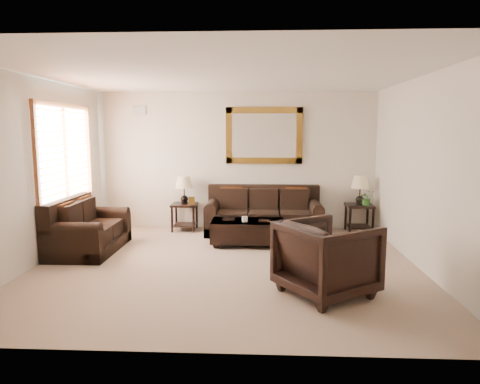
# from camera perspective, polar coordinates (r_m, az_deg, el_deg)

# --- Properties ---
(room) EXTENTS (5.51, 5.01, 2.71)m
(room) POSITION_cam_1_polar(r_m,az_deg,el_deg) (6.03, -1.95, 2.59)
(room) COLOR gray
(room) RESTS_ON ground
(window) EXTENTS (0.07, 1.96, 1.66)m
(window) POSITION_cam_1_polar(r_m,az_deg,el_deg) (7.60, -22.19, 4.63)
(window) COLOR white
(window) RESTS_ON room
(mirror) EXTENTS (1.50, 0.06, 1.10)m
(mirror) POSITION_cam_1_polar(r_m,az_deg,el_deg) (8.45, 3.22, 7.51)
(mirror) COLOR #553411
(mirror) RESTS_ON room
(air_vent) EXTENTS (0.25, 0.02, 0.18)m
(air_vent) POSITION_cam_1_polar(r_m,az_deg,el_deg) (8.81, -13.26, 10.59)
(air_vent) COLOR #999999
(air_vent) RESTS_ON room
(sofa) EXTENTS (2.17, 0.94, 0.89)m
(sofa) POSITION_cam_1_polar(r_m,az_deg,el_deg) (8.21, 3.16, -3.23)
(sofa) COLOR black
(sofa) RESTS_ON room
(loveseat) EXTENTS (0.91, 1.54, 0.86)m
(loveseat) POSITION_cam_1_polar(r_m,az_deg,el_deg) (7.39, -19.87, -5.00)
(loveseat) COLOR black
(loveseat) RESTS_ON room
(end_table_left) EXTENTS (0.49, 0.49, 1.07)m
(end_table_left) POSITION_cam_1_polar(r_m,az_deg,el_deg) (8.42, -7.44, -0.41)
(end_table_left) COLOR black
(end_table_left) RESTS_ON room
(end_table_right) EXTENTS (0.50, 0.50, 1.09)m
(end_table_right) POSITION_cam_1_polar(r_m,az_deg,el_deg) (8.50, 15.69, -0.45)
(end_table_right) COLOR black
(end_table_right) RESTS_ON room
(coffee_table) EXTENTS (1.26, 0.68, 0.53)m
(coffee_table) POSITION_cam_1_polar(r_m,az_deg,el_deg) (7.32, 1.03, -5.07)
(coffee_table) COLOR black
(coffee_table) RESTS_ON room
(armchair) EXTENTS (1.26, 1.28, 0.97)m
(armchair) POSITION_cam_1_polar(r_m,az_deg,el_deg) (5.18, 11.52, -8.19)
(armchair) COLOR black
(armchair) RESTS_ON floor
(potted_plant) EXTENTS (0.29, 0.32, 0.22)m
(potted_plant) POSITION_cam_1_polar(r_m,az_deg,el_deg) (8.44, 16.52, -0.95)
(potted_plant) COLOR #2B5B1F
(potted_plant) RESTS_ON end_table_right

